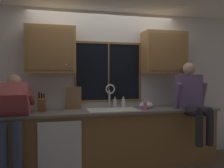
% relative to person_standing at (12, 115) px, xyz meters
% --- Properties ---
extents(back_wall, '(5.98, 0.12, 2.55)m').
position_rel_person_standing_xyz_m(back_wall, '(1.40, 0.64, 0.34)').
color(back_wall, silver).
rests_on(back_wall, floor).
extents(ceiling_downlight_right, '(0.14, 0.14, 0.01)m').
position_rel_person_standing_xyz_m(ceiling_downlight_right, '(2.47, -0.02, 1.61)').
color(ceiling_downlight_right, '#FFEAB2').
extents(window_glass, '(1.10, 0.02, 0.95)m').
position_rel_person_standing_xyz_m(window_glass, '(1.46, 0.57, 0.59)').
color(window_glass, black).
extents(window_frame_top, '(1.17, 0.02, 0.04)m').
position_rel_person_standing_xyz_m(window_frame_top, '(1.46, 0.56, 1.08)').
color(window_frame_top, brown).
extents(window_frame_bottom, '(1.17, 0.02, 0.04)m').
position_rel_person_standing_xyz_m(window_frame_bottom, '(1.46, 0.56, 0.10)').
color(window_frame_bottom, brown).
extents(window_frame_left, '(0.03, 0.02, 0.95)m').
position_rel_person_standing_xyz_m(window_frame_left, '(0.90, 0.56, 0.59)').
color(window_frame_left, brown).
extents(window_frame_right, '(0.03, 0.02, 0.95)m').
position_rel_person_standing_xyz_m(window_frame_right, '(2.03, 0.56, 0.59)').
color(window_frame_right, brown).
extents(window_mullion_center, '(0.02, 0.02, 0.95)m').
position_rel_person_standing_xyz_m(window_mullion_center, '(1.46, 0.56, 0.59)').
color(window_mullion_center, brown).
extents(lower_cabinet_run, '(3.58, 0.58, 0.88)m').
position_rel_person_standing_xyz_m(lower_cabinet_run, '(1.40, 0.29, -0.49)').
color(lower_cabinet_run, olive).
rests_on(lower_cabinet_run, floor).
extents(countertop, '(3.64, 0.62, 0.04)m').
position_rel_person_standing_xyz_m(countertop, '(1.40, 0.27, -0.03)').
color(countertop, slate).
rests_on(countertop, lower_cabinet_run).
extents(dishwasher_front, '(0.60, 0.02, 0.74)m').
position_rel_person_standing_xyz_m(dishwasher_front, '(0.63, -0.03, -0.48)').
color(dishwasher_front, white).
extents(upper_cabinet_left, '(0.74, 0.36, 0.72)m').
position_rel_person_standing_xyz_m(upper_cabinet_left, '(0.51, 0.41, 0.93)').
color(upper_cabinet_left, '#9E703D').
extents(upper_cabinet_right, '(0.74, 0.36, 0.72)m').
position_rel_person_standing_xyz_m(upper_cabinet_right, '(2.42, 0.41, 0.93)').
color(upper_cabinet_right, '#9E703D').
extents(sink, '(0.80, 0.46, 0.21)m').
position_rel_person_standing_xyz_m(sink, '(1.46, 0.28, -0.11)').
color(sink, white).
rests_on(sink, lower_cabinet_run).
extents(faucet, '(0.18, 0.09, 0.40)m').
position_rel_person_standing_xyz_m(faucet, '(1.47, 0.46, 0.24)').
color(faucet, silver).
rests_on(faucet, countertop).
extents(person_standing, '(0.53, 0.72, 1.48)m').
position_rel_person_standing_xyz_m(person_standing, '(0.00, 0.00, 0.00)').
color(person_standing, '#384260').
rests_on(person_standing, floor).
extents(person_sitting_on_counter, '(0.54, 0.62, 1.26)m').
position_rel_person_standing_xyz_m(person_sitting_on_counter, '(2.72, 0.01, 0.17)').
color(person_sitting_on_counter, '#262628').
rests_on(person_sitting_on_counter, countertop).
extents(knife_block, '(0.12, 0.18, 0.32)m').
position_rel_person_standing_xyz_m(knife_block, '(0.38, 0.32, 0.09)').
color(knife_block, brown).
rests_on(knife_block, countertop).
extents(cutting_board, '(0.24, 0.10, 0.37)m').
position_rel_person_standing_xyz_m(cutting_board, '(0.86, 0.49, 0.17)').
color(cutting_board, '#997047').
rests_on(cutting_board, countertop).
extents(mixing_bowl, '(0.23, 0.23, 0.12)m').
position_rel_person_standing_xyz_m(mixing_bowl, '(2.06, 0.32, 0.04)').
color(mixing_bowl, silver).
rests_on(mixing_bowl, countertop).
extents(soap_dispenser, '(0.06, 0.07, 0.18)m').
position_rel_person_standing_xyz_m(soap_dispenser, '(1.94, 0.08, 0.06)').
color(soap_dispenser, pink).
rests_on(soap_dispenser, countertop).
extents(bottle_green_glass, '(0.06, 0.06, 0.20)m').
position_rel_person_standing_xyz_m(bottle_green_glass, '(1.70, 0.46, 0.07)').
color(bottle_green_glass, silver).
rests_on(bottle_green_glass, countertop).
extents(bottle_tall_clear, '(0.07, 0.07, 0.19)m').
position_rel_person_standing_xyz_m(bottle_tall_clear, '(1.55, 0.47, 0.07)').
color(bottle_tall_clear, '#B7B7BC').
rests_on(bottle_tall_clear, countertop).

